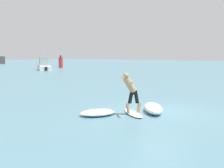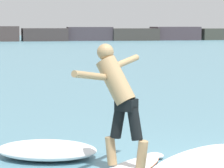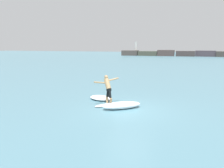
# 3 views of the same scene
# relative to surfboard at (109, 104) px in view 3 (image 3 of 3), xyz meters

# --- Properties ---
(ground_plane) EXTENTS (200.00, 200.00, 0.00)m
(ground_plane) POSITION_rel_surfboard_xyz_m (1.30, -0.56, -0.05)
(ground_plane) COLOR teal
(rock_jetty_breakwater) EXTENTS (52.48, 4.95, 4.56)m
(rock_jetty_breakwater) POSITION_rel_surfboard_xyz_m (11.65, 61.44, 0.80)
(rock_jetty_breakwater) COLOR #463F3B
(rock_jetty_breakwater) RESTS_ON ground
(surfboard) EXTENTS (1.62, 1.72, 0.23)m
(surfboard) POSITION_rel_surfboard_xyz_m (0.00, 0.00, 0.00)
(surfboard) COLOR white
(surfboard) RESTS_ON ground
(surfer) EXTENTS (1.18, 1.23, 1.66)m
(surfer) POSITION_rel_surfboard_xyz_m (-0.12, 0.07, 1.03)
(surfer) COLOR tan
(surfer) RESTS_ON surfboard
(wave_foam_at_tail) EXTENTS (2.21, 1.85, 0.38)m
(wave_foam_at_tail) POSITION_rel_surfboard_xyz_m (0.87, -0.47, 0.14)
(wave_foam_at_tail) COLOR white
(wave_foam_at_tail) RESTS_ON ground
(wave_foam_at_nose) EXTENTS (1.82, 1.57, 0.23)m
(wave_foam_at_nose) POSITION_rel_surfboard_xyz_m (-0.96, 1.11, 0.07)
(wave_foam_at_nose) COLOR white
(wave_foam_at_nose) RESTS_ON ground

